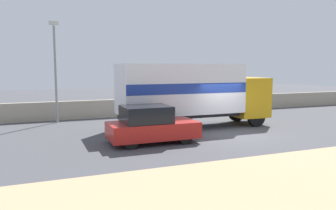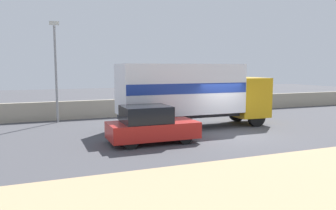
{
  "view_description": "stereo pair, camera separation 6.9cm",
  "coord_description": "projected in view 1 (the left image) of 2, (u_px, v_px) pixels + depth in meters",
  "views": [
    {
      "loc": [
        -9.08,
        -13.96,
        3.35
      ],
      "look_at": [
        -3.11,
        1.0,
        1.51
      ],
      "focal_mm": 35.0,
      "sensor_mm": 36.0,
      "label": 1
    },
    {
      "loc": [
        -9.02,
        -13.98,
        3.35
      ],
      "look_at": [
        -3.11,
        1.0,
        1.51
      ],
      "focal_mm": 35.0,
      "sensor_mm": 36.0,
      "label": 2
    }
  ],
  "objects": [
    {
      "name": "stone_wall_backdrop",
      "position": [
        172.0,
        106.0,
        23.87
      ],
      "size": [
        60.0,
        0.35,
        1.2
      ],
      "color": "#A39984",
      "rests_on": "ground_plane"
    },
    {
      "name": "car_hatchback",
      "position": [
        151.0,
        125.0,
        14.56
      ],
      "size": [
        3.96,
        1.88,
        1.68
      ],
      "color": "#B21E19",
      "rests_on": "ground_plane"
    },
    {
      "name": "ground_plane",
      "position": [
        232.0,
        134.0,
        16.61
      ],
      "size": [
        80.0,
        80.0,
        0.0
      ],
      "primitive_type": "plane",
      "color": "#47474C"
    },
    {
      "name": "box_truck",
      "position": [
        191.0,
        91.0,
        18.09
      ],
      "size": [
        8.63,
        2.52,
        3.54
      ],
      "color": "gold",
      "rests_on": "ground_plane"
    },
    {
      "name": "street_lamp",
      "position": [
        55.0,
        64.0,
        19.74
      ],
      "size": [
        0.56,
        0.28,
        6.09
      ],
      "color": "gray",
      "rests_on": "ground_plane"
    }
  ]
}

